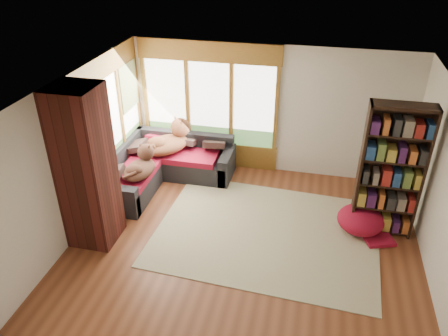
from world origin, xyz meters
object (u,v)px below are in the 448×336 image
at_px(pouf, 361,219).
at_px(dog_tan, 170,137).
at_px(area_rug, 266,232).
at_px(dog_brindle, 141,163).
at_px(sectional_sofa, 164,164).
at_px(brick_chimney, 86,168).
at_px(bookshelf, 390,172).

distance_m(pouf, dog_tan, 3.90).
relative_size(area_rug, dog_brindle, 4.22).
bearing_deg(sectional_sofa, brick_chimney, -103.57).
distance_m(brick_chimney, pouf, 4.50).
height_order(brick_chimney, area_rug, brick_chimney).
xyz_separation_m(pouf, dog_brindle, (-3.90, 0.12, 0.54)).
height_order(brick_chimney, dog_brindle, brick_chimney).
bearing_deg(dog_tan, pouf, -69.48).
bearing_deg(area_rug, bookshelf, 14.99).
distance_m(bookshelf, dog_brindle, 4.23).
distance_m(sectional_sofa, bookshelf, 4.26).
bearing_deg(sectional_sofa, area_rug, -31.86).
distance_m(area_rug, bookshelf, 2.20).
distance_m(brick_chimney, area_rug, 3.09).
distance_m(bookshelf, dog_tan, 4.15).
xyz_separation_m(area_rug, pouf, (1.51, 0.42, 0.21)).
relative_size(bookshelf, dog_brindle, 2.64).
distance_m(brick_chimney, bookshelf, 4.70).
xyz_separation_m(pouf, dog_tan, (-3.69, 1.11, 0.59)).
relative_size(brick_chimney, pouf, 3.38).
height_order(bookshelf, dog_tan, bookshelf).
bearing_deg(dog_tan, bookshelf, -67.26).
xyz_separation_m(sectional_sofa, dog_tan, (0.09, 0.18, 0.51)).
bearing_deg(brick_chimney, area_rug, 14.67).
distance_m(area_rug, dog_tan, 2.78).
bearing_deg(dog_tan, sectional_sofa, -168.54).
relative_size(dog_tan, dog_brindle, 1.32).
xyz_separation_m(sectional_sofa, pouf, (3.78, -0.92, -0.08)).
bearing_deg(dog_brindle, sectional_sofa, -1.66).
height_order(sectional_sofa, bookshelf, bookshelf).
xyz_separation_m(brick_chimney, sectional_sofa, (0.45, 2.05, -1.00)).
bearing_deg(area_rug, dog_tan, 145.03).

